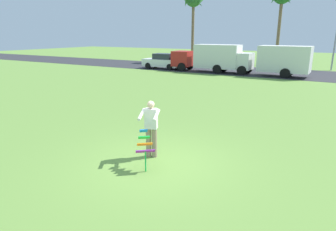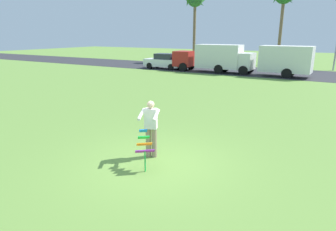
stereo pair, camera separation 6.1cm
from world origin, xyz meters
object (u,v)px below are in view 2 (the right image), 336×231
(kite_held, at_px, (144,145))
(palm_tree_left_near, at_px, (195,2))
(parked_car_white, at_px, (164,61))
(parked_truck_red_cab, at_px, (211,57))
(person_kite_flyer, at_px, (151,127))
(parked_truck_white_box, at_px, (276,60))

(kite_held, relative_size, palm_tree_left_near, 0.12)
(parked_car_white, bearing_deg, parked_truck_red_cab, -0.01)
(kite_held, relative_size, parked_truck_red_cab, 0.16)
(parked_car_white, height_order, parked_truck_red_cab, parked_truck_red_cab)
(palm_tree_left_near, bearing_deg, parked_car_white, -85.32)
(person_kite_flyer, distance_m, palm_tree_left_near, 32.23)
(parked_car_white, bearing_deg, parked_truck_white_box, 0.00)
(kite_held, bearing_deg, person_kite_flyer, 110.80)
(person_kite_flyer, height_order, palm_tree_left_near, palm_tree_left_near)
(parked_car_white, xyz_separation_m, palm_tree_left_near, (-0.73, 8.92, 6.75))
(person_kite_flyer, distance_m, parked_car_white, 23.23)
(palm_tree_left_near, bearing_deg, person_kite_flyer, -67.03)
(parked_truck_red_cab, bearing_deg, person_kite_flyer, -72.63)
(kite_held, bearing_deg, parked_truck_white_box, 91.50)
(parked_truck_white_box, distance_m, palm_tree_left_near, 16.19)
(parked_car_white, distance_m, parked_truck_white_box, 11.35)
(person_kite_flyer, bearing_deg, palm_tree_left_near, 112.97)
(parked_truck_white_box, bearing_deg, kite_held, -88.50)
(person_kite_flyer, xyz_separation_m, palm_tree_left_near, (-12.31, 29.05, 6.57))
(kite_held, distance_m, palm_tree_left_near, 33.09)
(parked_truck_white_box, xyz_separation_m, palm_tree_left_near, (-12.06, 8.91, 6.11))
(parked_truck_red_cab, bearing_deg, palm_tree_left_near, 124.00)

